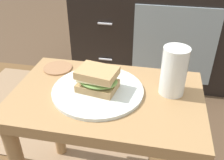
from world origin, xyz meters
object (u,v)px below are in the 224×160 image
Objects in this scene: beer_glass at (174,72)px; coaster at (58,68)px; tv_cabinet at (154,32)px; sandwich_front at (97,79)px; plate at (98,90)px.

beer_glass is 0.39m from coaster.
beer_glass is at bearing -84.51° from tv_cabinet.
sandwich_front is at bearing -169.17° from beer_glass.
sandwich_front is 0.20m from coaster.
plate is 2.78× the size of coaster.
tv_cabinet reaches higher than coaster.
coaster is (-0.29, -0.83, 0.17)m from tv_cabinet.
sandwich_front is at bearing 66.04° from plate.
sandwich_front is (0.00, 0.00, 0.04)m from plate.
sandwich_front is at bearing -97.58° from tv_cabinet.
tv_cabinet is at bearing 95.49° from beer_glass.
plate is at bearing -169.17° from beer_glass.
tv_cabinet is 0.97m from plate.
plate is 0.04m from sandwich_front.
beer_glass is (0.09, -0.90, 0.24)m from tv_cabinet.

